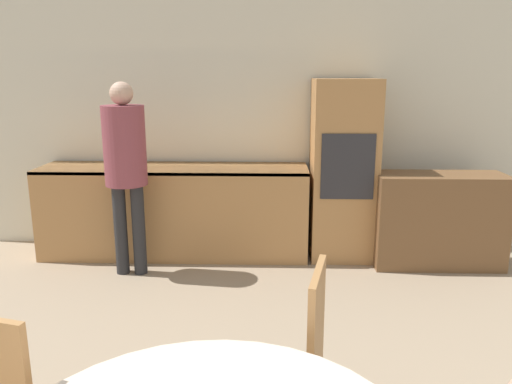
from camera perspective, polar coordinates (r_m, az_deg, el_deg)
The scene contains 6 objects.
wall_back at distance 5.11m, azimuth 1.21°, elevation 8.11°, with size 6.10×0.05×2.60m.
kitchen_counter at distance 5.01m, azimuth -9.24°, elevation -1.98°, with size 2.60×0.60×0.89m.
oven_unit at distance 4.88m, azimuth 9.90°, elevation 2.48°, with size 0.61×0.59×1.72m.
sideboard at distance 4.96m, azimuth 20.07°, elevation -3.03°, with size 1.18×0.45×0.87m.
chair_far_right at distance 2.31m, azimuth 4.54°, elevation -18.88°, with size 0.47×0.47×0.98m.
person_standing at distance 4.46m, azimuth -14.70°, elevation 3.72°, with size 0.36×0.36×1.71m.
Camera 1 is at (0.04, 0.43, 1.77)m, focal length 35.00 mm.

